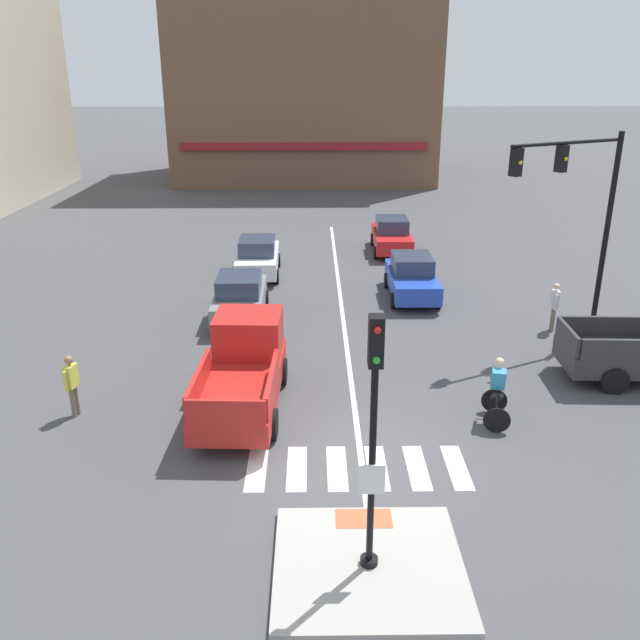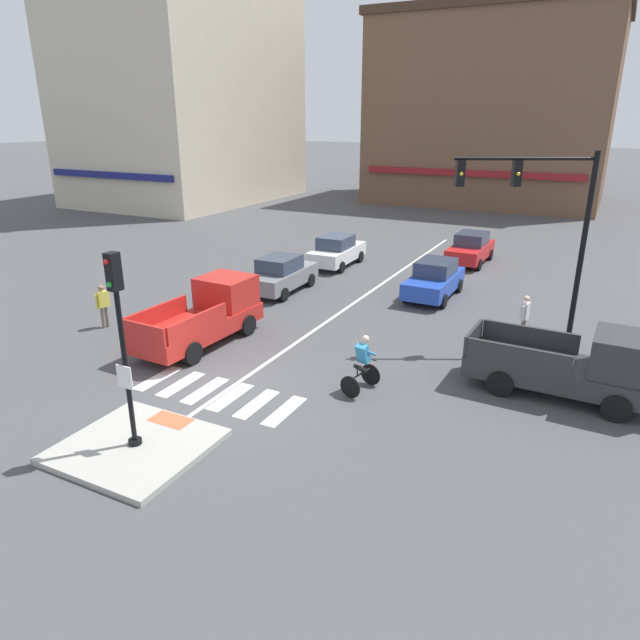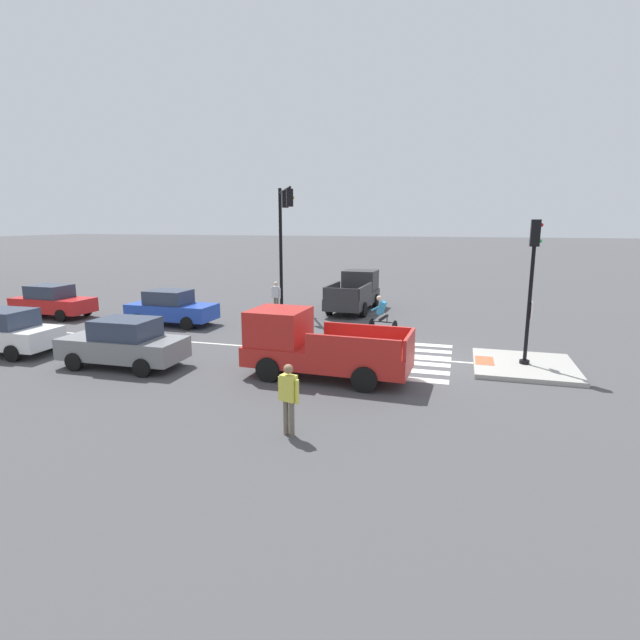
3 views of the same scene
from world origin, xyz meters
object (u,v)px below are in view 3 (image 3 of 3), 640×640
Objects in this scene: signal_pole at (532,279)px; car_red_eastbound_distant at (52,301)px; pickup_truck_charcoal_cross_right at (355,292)px; traffic_light_mast at (283,227)px; car_white_westbound_distant at (3,332)px; pedestrian_at_curb_left at (289,394)px; car_grey_westbound_far at (124,343)px; pedestrian_waiting_far_side at (276,294)px; pickup_truck_red_westbound_near at (313,346)px; cyclist at (382,314)px; car_blue_eastbound_far at (171,308)px.

signal_pole reaches higher than car_red_eastbound_distant.
traffic_light_mast is at bearing 116.53° from pickup_truck_charcoal_cross_right.
traffic_light_mast reaches higher than car_white_westbound_distant.
traffic_light_mast reaches higher than pedestrian_at_curb_left.
car_red_eastbound_distant and car_grey_westbound_far have the same top height.
pedestrian_waiting_far_side is (7.19, 11.57, -1.99)m from signal_pole.
car_red_eastbound_distant is 0.80× the size of pickup_truck_red_westbound_near.
pickup_truck_charcoal_cross_right is 16.39m from pedestrian_at_curb_left.
car_grey_westbound_far is at bearing 105.41° from signal_pole.
pickup_truck_charcoal_cross_right is at bearing 5.68° from pickup_truck_red_westbound_near.
car_white_westbound_distant is 13.00m from pedestrian_at_curb_left.
pickup_truck_charcoal_cross_right reaches higher than car_red_eastbound_distant.
car_red_eastbound_distant is 1.00× the size of car_white_westbound_distant.
pedestrian_at_curb_left is at bearing -157.87° from pedestrian_waiting_far_side.
traffic_light_mast is (7.44, 11.20, 1.55)m from signal_pole.
pickup_truck_red_westbound_near is 3.10× the size of pedestrian_at_curb_left.
car_grey_westbound_far is 2.45× the size of cyclist.
cyclist is at bearing -87.45° from car_red_eastbound_distant.
pedestrian_waiting_far_side is at bearing 26.90° from pickup_truck_red_westbound_near.
pickup_truck_red_westbound_near is at bearing -87.48° from car_white_westbound_distant.
signal_pole is at bearing -140.07° from pickup_truck_charcoal_cross_right.
car_red_eastbound_distant is 6.87m from car_blue_eastbound_far.
pedestrian_at_curb_left reaches higher than car_white_westbound_distant.
pickup_truck_charcoal_cross_right is (11.99, 1.19, 0.00)m from pickup_truck_red_westbound_near.
signal_pole is 7.35m from pickup_truck_red_westbound_near.
cyclist reaches higher than car_red_eastbound_distant.
cyclist is (6.42, -1.15, -0.11)m from pickup_truck_red_westbound_near.
pedestrian_waiting_far_side is at bearing 60.19° from cyclist.
signal_pole is at bearing -124.10° from cyclist.
pickup_truck_charcoal_cross_right is at bearing -63.47° from traffic_light_mast.
cyclist is (0.74, -9.81, 0.06)m from car_blue_eastbound_far.
cyclist is at bearing -61.63° from car_white_westbound_distant.
cyclist is at bearing -123.14° from traffic_light_mast.
pedestrian_at_curb_left is (-7.08, 5.77, -1.99)m from signal_pole.
traffic_light_mast is at bearing -8.46° from car_grey_westbound_far.
pickup_truck_charcoal_cross_right reaches higher than car_white_westbound_distant.
pedestrian_at_curb_left is at bearing -173.24° from pickup_truck_charcoal_cross_right.
pedestrian_at_curb_left is (-3.77, -12.44, 0.17)m from car_white_westbound_distant.
car_blue_eastbound_far is (-4.56, 3.96, -3.72)m from traffic_light_mast.
pedestrian_waiting_far_side is (-2.01, 3.87, 0.00)m from pickup_truck_charcoal_cross_right.
car_blue_eastbound_far is 0.79× the size of pickup_truck_red_westbound_near.
cyclist is at bearing -46.23° from car_grey_westbound_far.
pickup_truck_charcoal_cross_right reaches higher than pedestrian_at_curb_left.
car_blue_eastbound_far is at bearing 43.33° from pedestrian_at_curb_left.
pickup_truck_red_westbound_near is 12.05m from pickup_truck_charcoal_cross_right.
pickup_truck_charcoal_cross_right is at bearing -62.59° from pedestrian_waiting_far_side.
car_red_eastbound_distant is 15.66m from pickup_truck_charcoal_cross_right.
cyclist reaches higher than pedestrian_waiting_far_side.
car_red_eastbound_distant is 2.47× the size of cyclist.
pedestrian_at_curb_left is (-9.96, -9.40, 0.17)m from car_blue_eastbound_far.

